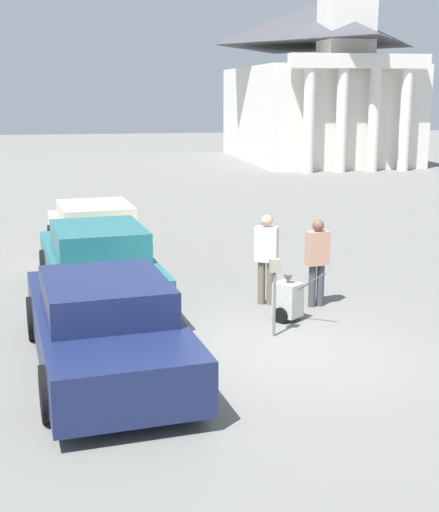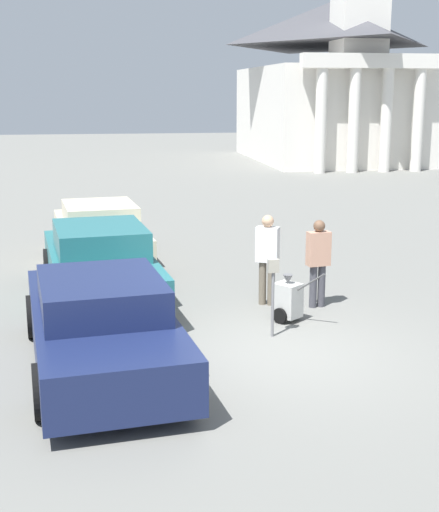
% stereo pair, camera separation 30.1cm
% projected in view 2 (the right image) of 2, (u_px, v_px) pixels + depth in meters
% --- Properties ---
extents(ground_plane, '(120.00, 120.00, 0.00)m').
position_uv_depth(ground_plane, '(274.00, 353.00, 11.06)').
color(ground_plane, slate).
extents(parked_car_navy, '(2.48, 5.22, 1.39)m').
position_uv_depth(parked_car_navy, '(101.00, 324.00, 10.36)').
color(parked_car_navy, '#19234C').
rests_on(parked_car_navy, ground_plane).
extents(parked_car_teal, '(2.41, 5.12, 1.51)m').
position_uv_depth(parked_car_teal, '(100.00, 266.00, 13.62)').
color(parked_car_teal, '#23666B').
rests_on(parked_car_teal, ground_plane).
extents(parked_car_cream, '(2.34, 4.84, 1.46)m').
position_uv_depth(parked_car_cream, '(100.00, 235.00, 16.59)').
color(parked_car_cream, beige).
rests_on(parked_car_cream, ground_plane).
extents(parking_meter, '(0.18, 0.09, 1.31)m').
position_uv_depth(parking_meter, '(273.00, 283.00, 11.59)').
color(parking_meter, slate).
rests_on(parking_meter, ground_plane).
extents(person_worker, '(0.47, 0.39, 1.73)m').
position_uv_depth(person_worker, '(267.00, 254.00, 13.34)').
color(person_worker, '#665B4C').
rests_on(person_worker, ground_plane).
extents(person_supervisor, '(0.45, 0.28, 1.66)m').
position_uv_depth(person_supervisor, '(318.00, 258.00, 13.21)').
color(person_supervisor, '#3F3F47').
rests_on(person_supervisor, ground_plane).
extents(equipment_cart, '(0.76, 0.89, 1.00)m').
position_uv_depth(equipment_cart, '(288.00, 300.00, 12.50)').
color(equipment_cart, '#B2B2AD').
rests_on(equipment_cart, ground_plane).
extents(church, '(8.63, 13.65, 23.31)m').
position_uv_depth(church, '(332.00, 65.00, 40.69)').
color(church, silver).
rests_on(church, ground_plane).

